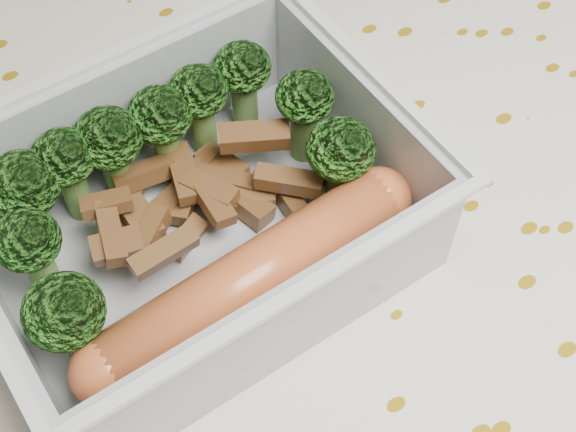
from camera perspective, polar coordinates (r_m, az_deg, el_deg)
dining_table at (r=0.46m, az=-0.17°, el=-7.74°), size 1.40×0.90×0.75m
tablecloth at (r=0.41m, az=-0.18°, el=-4.67°), size 1.46×0.96×0.19m
lunch_container at (r=0.36m, az=-6.54°, el=-0.59°), size 0.20×0.15×0.07m
broccoli_florets at (r=0.36m, az=-9.66°, el=3.67°), size 0.17×0.10×0.05m
meat_pile at (r=0.38m, az=-6.44°, el=1.33°), size 0.11×0.07×0.03m
sausage at (r=0.34m, az=-2.57°, el=-4.54°), size 0.17×0.03×0.03m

